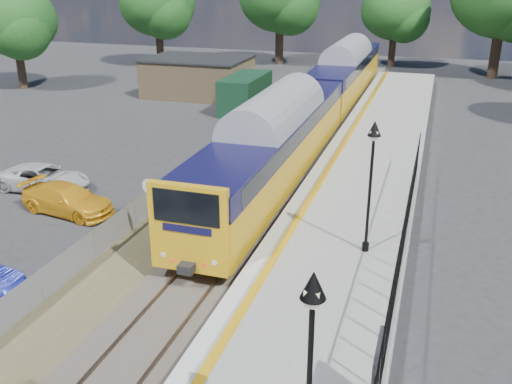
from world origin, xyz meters
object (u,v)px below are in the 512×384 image
at_px(train, 320,97).
at_px(car_white, 44,178).
at_px(victorian_lamp_north, 372,157).
at_px(car_yellow, 67,199).
at_px(victorian_lamp_south, 311,334).
at_px(speed_sign, 150,202).

relative_size(train, car_white, 9.05).
bearing_deg(victorian_lamp_north, car_yellow, 173.72).
height_order(victorian_lamp_south, car_yellow, victorian_lamp_south).
bearing_deg(car_yellow, speed_sign, -101.25).
relative_size(victorian_lamp_south, car_yellow, 1.06).
bearing_deg(car_yellow, car_white, 62.72).
height_order(victorian_lamp_north, speed_sign, victorian_lamp_north).
relative_size(victorian_lamp_south, speed_sign, 1.65).
distance_m(car_yellow, car_white, 3.28).
distance_m(train, car_yellow, 17.92).
height_order(victorian_lamp_north, car_white, victorian_lamp_north).
relative_size(train, car_yellow, 9.38).
distance_m(victorian_lamp_south, train, 28.12).
bearing_deg(train, car_white, -126.28).
height_order(victorian_lamp_south, car_white, victorian_lamp_south).
xyz_separation_m(victorian_lamp_south, car_white, (-15.87, 13.37, -3.67)).
xyz_separation_m(victorian_lamp_north, car_white, (-15.67, 3.37, -3.67)).
bearing_deg(car_yellow, victorian_lamp_north, -87.35).
relative_size(victorian_lamp_south, train, 0.11).
xyz_separation_m(victorian_lamp_north, car_yellow, (-13.03, 1.43, -3.67)).
bearing_deg(victorian_lamp_south, car_white, 139.89).
height_order(train, speed_sign, train).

